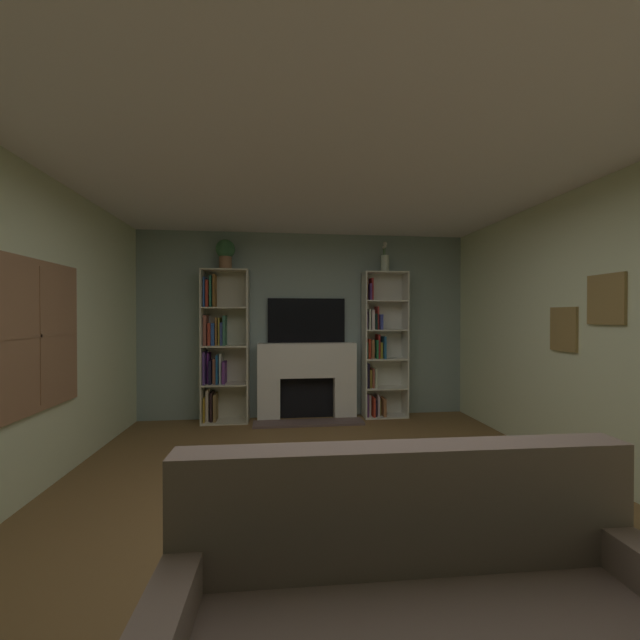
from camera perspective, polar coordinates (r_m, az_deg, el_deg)
ground_plane at (r=2.95m, az=2.90°, el=-28.52°), size 6.81×6.81×0.00m
wall_back_accent at (r=5.43m, az=-2.11°, el=-0.77°), size 4.76×0.06×2.62m
ceiling at (r=2.85m, az=2.93°, el=25.72°), size 4.76×5.80×0.06m
fireplace at (r=5.34m, az=-1.97°, el=-8.78°), size 1.47×0.55×1.06m
tv at (r=5.37m, az=-2.06°, el=-0.07°), size 1.09×0.06×0.63m
bookshelf_left at (r=5.33m, az=-14.84°, el=-4.23°), size 0.62×0.34×2.06m
bookshelf_right at (r=5.49m, az=8.94°, el=-4.41°), size 0.62×0.30×2.06m
potted_plant at (r=5.35m, az=-14.10°, el=9.90°), size 0.26×0.26×0.41m
vase_with_flowers at (r=5.51m, az=9.77°, el=8.69°), size 0.12×0.12×0.43m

